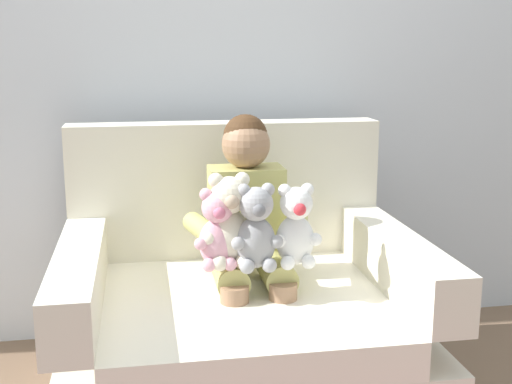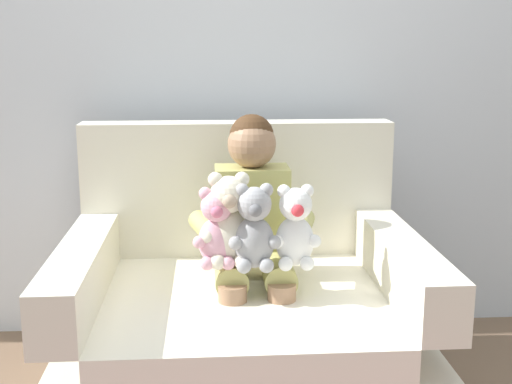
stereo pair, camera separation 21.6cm
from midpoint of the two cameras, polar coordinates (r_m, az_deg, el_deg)
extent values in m
cube|color=silver|center=(2.86, 0.30, 13.78)|extent=(6.00, 0.10, 2.60)
cube|color=silver|center=(2.41, 1.59, -14.31)|extent=(1.20, 1.00, 0.30)
cube|color=white|center=(2.26, 1.80, -10.37)|extent=(0.92, 0.86, 0.12)
cube|color=silver|center=(2.64, 0.75, 0.32)|extent=(1.20, 0.14, 0.52)
cube|color=silver|center=(2.22, -12.05, -6.91)|extent=(0.14, 0.86, 0.18)
cube|color=silver|center=(2.32, 15.06, -6.21)|extent=(0.14, 0.86, 0.18)
cube|color=tan|center=(2.38, 2.24, -1.90)|extent=(0.26, 0.16, 0.34)
sphere|color=#9E7556|center=(2.33, 2.30, 4.07)|extent=(0.17, 0.17, 0.17)
sphere|color=#472D19|center=(2.34, 2.27, 4.72)|extent=(0.16, 0.16, 0.16)
cylinder|color=tan|center=(2.30, 0.57, -6.85)|extent=(0.11, 0.26, 0.11)
cylinder|color=#9E7556|center=(2.24, 0.83, -11.58)|extent=(0.09, 0.09, 0.30)
cylinder|color=tan|center=(2.32, 4.54, -6.73)|extent=(0.11, 0.26, 0.11)
cylinder|color=#9E7556|center=(2.25, 4.97, -11.42)|extent=(0.09, 0.09, 0.30)
cylinder|color=tan|center=(2.26, -1.47, -3.22)|extent=(0.13, 0.27, 0.07)
cylinder|color=tan|center=(2.30, 6.54, -3.05)|extent=(0.13, 0.27, 0.07)
ellipsoid|color=#9E9EA3|center=(2.15, 2.72, -4.33)|extent=(0.13, 0.11, 0.17)
sphere|color=#9E9EA3|center=(2.11, 2.79, -1.07)|extent=(0.11, 0.11, 0.11)
sphere|color=slate|center=(2.06, 2.94, -1.61)|extent=(0.04, 0.04, 0.04)
sphere|color=#9E9EA3|center=(2.10, 1.74, 0.12)|extent=(0.04, 0.04, 0.04)
sphere|color=#9E9EA3|center=(2.11, 1.16, -4.40)|extent=(0.04, 0.04, 0.04)
sphere|color=#9E9EA3|center=(2.12, 1.89, -6.36)|extent=(0.05, 0.05, 0.05)
sphere|color=#9E9EA3|center=(2.11, 3.82, 0.15)|extent=(0.04, 0.04, 0.04)
sphere|color=#9E9EA3|center=(2.13, 4.47, -4.32)|extent=(0.04, 0.04, 0.04)
sphere|color=#9E9EA3|center=(2.13, 3.81, -6.31)|extent=(0.05, 0.05, 0.05)
ellipsoid|color=white|center=(2.18, 6.15, -4.21)|extent=(0.13, 0.11, 0.16)
sphere|color=white|center=(2.14, 6.28, -1.08)|extent=(0.11, 0.11, 0.11)
sphere|color=#DB333D|center=(2.10, 6.50, -1.60)|extent=(0.04, 0.04, 0.04)
sphere|color=white|center=(2.13, 5.29, 0.04)|extent=(0.04, 0.04, 0.04)
sphere|color=white|center=(2.14, 4.72, -4.29)|extent=(0.04, 0.04, 0.04)
sphere|color=white|center=(2.15, 5.42, -6.16)|extent=(0.05, 0.05, 0.05)
sphere|color=white|center=(2.14, 7.26, 0.07)|extent=(0.04, 0.04, 0.04)
sphere|color=white|center=(2.16, 7.87, -4.20)|extent=(0.04, 0.04, 0.04)
sphere|color=white|center=(2.16, 7.24, -6.09)|extent=(0.05, 0.05, 0.05)
ellipsoid|color=#EAA8BC|center=(2.18, -0.50, -4.27)|extent=(0.12, 0.10, 0.16)
sphere|color=#EAA8BC|center=(2.14, -0.49, -1.24)|extent=(0.10, 0.10, 0.10)
sphere|color=#CC6684|center=(2.09, -0.41, -1.75)|extent=(0.04, 0.04, 0.04)
sphere|color=#EAA8BC|center=(2.13, -1.47, -0.15)|extent=(0.04, 0.04, 0.04)
sphere|color=#EAA8BC|center=(2.14, -1.99, -4.33)|extent=(0.04, 0.04, 0.04)
sphere|color=#EAA8BC|center=(2.15, -1.31, -6.14)|extent=(0.05, 0.05, 0.05)
sphere|color=#EAA8BC|center=(2.13, 0.47, -0.12)|extent=(0.04, 0.04, 0.04)
sphere|color=#EAA8BC|center=(2.15, 1.09, -4.27)|extent=(0.04, 0.04, 0.04)
sphere|color=#EAA8BC|center=(2.15, 0.47, -6.10)|extent=(0.05, 0.05, 0.05)
ellipsoid|color=silver|center=(2.19, 0.52, -3.81)|extent=(0.14, 0.12, 0.19)
sphere|color=silver|center=(2.14, 0.56, -0.25)|extent=(0.12, 0.12, 0.12)
sphere|color=tan|center=(2.09, 0.68, -0.82)|extent=(0.05, 0.05, 0.05)
sphere|color=silver|center=(2.13, -0.59, 1.04)|extent=(0.05, 0.05, 0.05)
sphere|color=silver|center=(2.14, -1.21, -3.88)|extent=(0.05, 0.05, 0.05)
sphere|color=silver|center=(2.15, -0.41, -6.01)|extent=(0.05, 0.05, 0.05)
sphere|color=silver|center=(2.14, 1.68, 1.07)|extent=(0.05, 0.05, 0.05)
sphere|color=silver|center=(2.15, 2.41, -3.80)|extent=(0.05, 0.05, 0.05)
sphere|color=silver|center=(2.16, 1.68, -5.96)|extent=(0.05, 0.05, 0.05)
camera|label=1|loc=(0.11, -87.14, 0.63)|focal=47.06mm
camera|label=2|loc=(0.11, 92.86, -0.63)|focal=47.06mm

